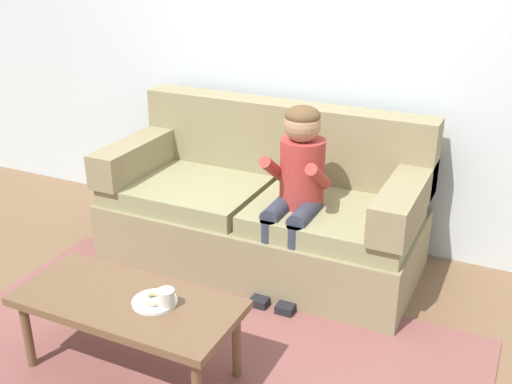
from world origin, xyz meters
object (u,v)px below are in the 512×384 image
person_child (297,182)px  donut (154,297)px  mug (166,299)px  couch (264,209)px  coffee_table (128,307)px  toy_controller (121,306)px

person_child → donut: person_child is taller
mug → couch: bearing=94.5°
couch → coffee_table: (-0.10, -1.31, 0.02)m
donut → mug: mug is taller
coffee_table → donut: (0.14, 0.03, 0.08)m
person_child → donut: (-0.27, -1.07, -0.22)m
couch → toy_controller: couch is taller
couch → donut: bearing=-88.5°
couch → person_child: person_child is taller
donut → couch: bearing=91.5°
couch → person_child: (0.30, -0.21, 0.32)m
coffee_table → couch: bearing=85.6°
coffee_table → person_child: (0.40, 1.10, 0.30)m
couch → toy_controller: size_ratio=8.73×
donut → toy_controller: (-0.52, 0.38, -0.43)m
couch → donut: size_ratio=16.45×
coffee_table → donut: donut is taller
coffee_table → toy_controller: (-0.38, 0.41, -0.35)m
coffee_table → person_child: 1.21m
donut → person_child: bearing=76.1°
couch → person_child: bearing=-35.1°
donut → toy_controller: 0.77m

